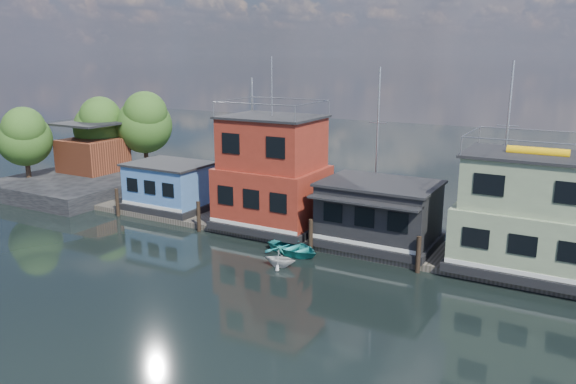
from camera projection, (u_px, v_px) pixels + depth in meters
The scene contains 11 objects.
ground at pixel (297, 325), 26.36m from camera, with size 160.00×160.00×0.00m, color black.
dock at pixel (385, 247), 36.47m from camera, with size 48.00×5.00×0.40m, color #595147.
houseboat_blue at pixel (170, 186), 44.55m from camera, with size 6.40×4.90×3.66m.
houseboat_red at pixel (272, 175), 39.58m from camera, with size 7.40×5.90×11.86m.
houseboat_dark at pixel (379, 213), 36.16m from camera, with size 7.40×6.10×4.06m.
houseboat_green at pixel (531, 215), 31.63m from camera, with size 8.40×5.90×7.03m.
pilings at pixel (364, 245), 34.05m from camera, with size 42.28×0.28×2.20m.
background_masts at pixel (485, 158), 38.01m from camera, with size 36.40×0.16×12.00m.
shore at pixel (94, 149), 53.51m from camera, with size 12.40×15.72×8.24m.
dinghy_teal at pixel (294, 248), 35.66m from camera, with size 2.70×3.78×0.78m, color teal.
dinghy_white at pixel (280, 259), 33.49m from camera, with size 1.67×1.94×1.02m, color silver.
Camera 1 is at (11.43, -21.22, 12.40)m, focal length 35.00 mm.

